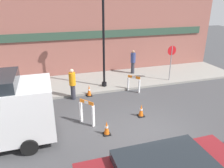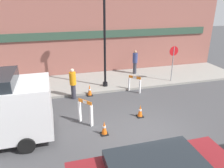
{
  "view_description": "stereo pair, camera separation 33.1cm",
  "coord_description": "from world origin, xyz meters",
  "px_view_note": "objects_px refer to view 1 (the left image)",
  "views": [
    {
      "loc": [
        -3.57,
        -6.61,
        5.12
      ],
      "look_at": [
        -0.49,
        3.33,
        1.0
      ],
      "focal_mm": 35.0,
      "sensor_mm": 36.0,
      "label": 1
    },
    {
      "loc": [
        -3.25,
        -6.7,
        5.12
      ],
      "look_at": [
        -0.49,
        3.33,
        1.0
      ],
      "focal_mm": 35.0,
      "sensor_mm": 36.0,
      "label": 2
    }
  ],
  "objects_px": {
    "streetlamp_post": "(103,22)",
    "stop_sign": "(171,58)",
    "person_pedestrian": "(133,61)",
    "person_worker": "(73,83)"
  },
  "relations": [
    {
      "from": "streetlamp_post",
      "to": "stop_sign",
      "type": "height_order",
      "value": "streetlamp_post"
    },
    {
      "from": "streetlamp_post",
      "to": "person_pedestrian",
      "type": "bearing_deg",
      "value": 34.11
    },
    {
      "from": "stop_sign",
      "to": "person_pedestrian",
      "type": "distance_m",
      "value": 2.72
    },
    {
      "from": "stop_sign",
      "to": "person_worker",
      "type": "xyz_separation_m",
      "value": [
        -6.31,
        -0.76,
        -0.72
      ]
    },
    {
      "from": "streetlamp_post",
      "to": "stop_sign",
      "type": "bearing_deg",
      "value": -3.41
    },
    {
      "from": "streetlamp_post",
      "to": "person_pedestrian",
      "type": "height_order",
      "value": "streetlamp_post"
    },
    {
      "from": "stop_sign",
      "to": "streetlamp_post",
      "type": "bearing_deg",
      "value": -7.05
    },
    {
      "from": "streetlamp_post",
      "to": "stop_sign",
      "type": "relative_size",
      "value": 2.62
    },
    {
      "from": "streetlamp_post",
      "to": "person_pedestrian",
      "type": "xyz_separation_m",
      "value": [
        2.56,
        1.73,
        -2.86
      ]
    },
    {
      "from": "person_pedestrian",
      "to": "streetlamp_post",
      "type": "bearing_deg",
      "value": 34.69
    }
  ]
}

